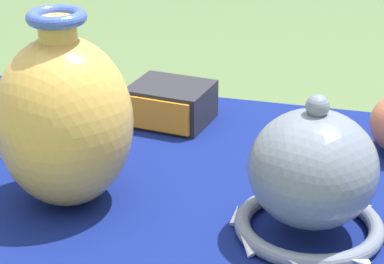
# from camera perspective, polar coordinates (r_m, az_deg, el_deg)

# --- Properties ---
(display_table) EXTENTS (1.19, 0.66, 0.71)m
(display_table) POSITION_cam_1_polar(r_m,az_deg,el_deg) (1.19, 1.36, -7.02)
(display_table) COLOR #38383D
(display_table) RESTS_ON ground_plane
(vase_tall_bulbous) EXTENTS (0.19, 0.19, 0.28)m
(vase_tall_bulbous) POSITION_cam_1_polar(r_m,az_deg,el_deg) (1.06, -9.70, 0.92)
(vase_tall_bulbous) COLOR gold
(vase_tall_bulbous) RESTS_ON display_table
(vase_dome_bell) EXTENTS (0.21, 0.21, 0.20)m
(vase_dome_bell) POSITION_cam_1_polar(r_m,az_deg,el_deg) (0.99, 9.14, -3.48)
(vase_dome_bell) COLOR slate
(vase_dome_bell) RESTS_ON display_table
(mosaic_tile_box) EXTENTS (0.15, 0.14, 0.07)m
(mosaic_tile_box) POSITION_cam_1_polar(r_m,az_deg,el_deg) (1.34, -1.64, 2.17)
(mosaic_tile_box) COLOR #232328
(mosaic_tile_box) RESTS_ON display_table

